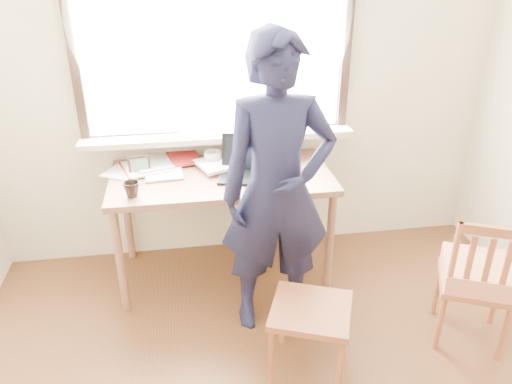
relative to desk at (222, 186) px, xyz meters
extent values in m
cube|color=beige|center=(0.21, 0.37, 0.61)|extent=(3.50, 0.02, 2.60)
cube|color=white|center=(0.01, 0.35, 0.91)|extent=(1.70, 0.01, 1.30)
cube|color=black|center=(0.01, 0.34, 0.23)|extent=(1.82, 0.06, 0.06)
cube|color=black|center=(-0.87, 0.34, 0.91)|extent=(0.06, 0.06, 1.30)
cube|color=black|center=(0.89, 0.34, 0.91)|extent=(0.06, 0.06, 1.30)
cube|color=beige|center=(0.01, 0.27, 0.24)|extent=(1.85, 0.20, 0.04)
cube|color=white|center=(0.01, 0.28, 1.01)|extent=(1.95, 0.02, 1.65)
cube|color=#885A44|center=(0.00, 0.00, 0.06)|extent=(1.43, 0.71, 0.04)
cylinder|color=#885A44|center=(-0.66, -0.31, -0.32)|extent=(0.05, 0.05, 0.72)
cylinder|color=#885A44|center=(-0.66, 0.31, -0.32)|extent=(0.05, 0.05, 0.72)
cylinder|color=#885A44|center=(0.66, -0.31, -0.32)|extent=(0.05, 0.05, 0.72)
cylinder|color=#885A44|center=(0.66, 0.31, -0.32)|extent=(0.05, 0.05, 0.72)
cube|color=black|center=(0.16, -0.08, 0.09)|extent=(0.41, 0.33, 0.02)
cube|color=black|center=(0.19, 0.04, 0.21)|extent=(0.36, 0.16, 0.24)
cube|color=black|center=(0.19, 0.04, 0.21)|extent=(0.32, 0.13, 0.19)
cube|color=black|center=(0.16, -0.09, 0.09)|extent=(0.34, 0.22, 0.00)
imported|color=white|center=(-0.04, 0.18, 0.13)|extent=(0.14, 0.14, 0.09)
imported|color=black|center=(-0.55, -0.23, 0.12)|extent=(0.13, 0.13, 0.09)
ellipsoid|color=black|center=(0.43, -0.10, 0.10)|extent=(0.09, 0.06, 0.03)
cube|color=white|center=(-0.61, 0.13, 0.08)|extent=(0.30, 0.33, 0.01)
cube|color=white|center=(-0.21, 0.29, 0.09)|extent=(0.24, 0.26, 0.01)
cube|color=white|center=(-0.36, 0.16, 0.10)|extent=(0.27, 0.33, 0.02)
cube|color=#A31E1E|center=(-0.36, 0.25, 0.10)|extent=(0.33, 0.33, 0.01)
cube|color=white|center=(-0.16, 0.28, 0.11)|extent=(0.30, 0.31, 0.02)
cube|color=#F39C39|center=(-0.09, 0.26, 0.10)|extent=(0.24, 0.25, 0.01)
cube|color=#A31E1E|center=(-0.51, 0.21, 0.11)|extent=(0.30, 0.32, 0.02)
imported|color=white|center=(-0.39, 0.26, 0.09)|extent=(0.34, 0.35, 0.03)
imported|color=white|center=(0.37, 0.22, 0.09)|extent=(0.18, 0.24, 0.02)
cube|color=black|center=(-0.52, 0.10, 0.13)|extent=(0.14, 0.04, 0.11)
cube|color=#3A612B|center=(-0.52, 0.10, 0.13)|extent=(0.11, 0.02, 0.08)
cube|color=#955031|center=(0.36, -0.97, -0.29)|extent=(0.52, 0.51, 0.04)
cylinder|color=#955031|center=(0.14, -1.06, -0.50)|extent=(0.03, 0.03, 0.38)
cylinder|color=#955031|center=(0.26, -0.75, -0.50)|extent=(0.03, 0.03, 0.38)
cylinder|color=#955031|center=(0.46, -1.19, -0.50)|extent=(0.03, 0.03, 0.38)
cylinder|color=#955031|center=(0.59, -0.88, -0.50)|extent=(0.03, 0.03, 0.38)
cube|color=#955031|center=(1.35, -0.87, -0.31)|extent=(0.51, 0.50, 0.04)
cylinder|color=#955031|center=(1.57, -0.79, -0.50)|extent=(0.03, 0.03, 0.36)
cylinder|color=#955031|center=(1.44, -1.08, -0.50)|extent=(0.03, 0.03, 0.36)
cylinder|color=#955031|center=(1.26, -0.65, -0.50)|extent=(0.03, 0.03, 0.36)
cylinder|color=#955031|center=(1.13, -0.94, -0.50)|extent=(0.03, 0.03, 0.36)
cylinder|color=#955031|center=(1.13, -0.95, -0.07)|extent=(0.03, 0.03, 0.44)
cube|color=#955031|center=(1.28, -1.02, 0.13)|extent=(0.33, 0.18, 0.05)
cube|color=#955031|center=(1.36, -1.06, -0.09)|extent=(0.04, 0.03, 0.35)
cube|color=#955031|center=(1.28, -1.02, -0.09)|extent=(0.04, 0.03, 0.35)
cube|color=#955031|center=(1.20, -0.98, -0.09)|extent=(0.04, 0.03, 0.35)
cube|color=#B62F12|center=(1.35, -0.87, -0.23)|extent=(0.49, 0.49, 0.11)
imported|color=black|center=(0.27, -0.52, 0.19)|extent=(0.65, 0.43, 1.76)
camera|label=1|loc=(-0.25, -2.95, 1.41)|focal=35.00mm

